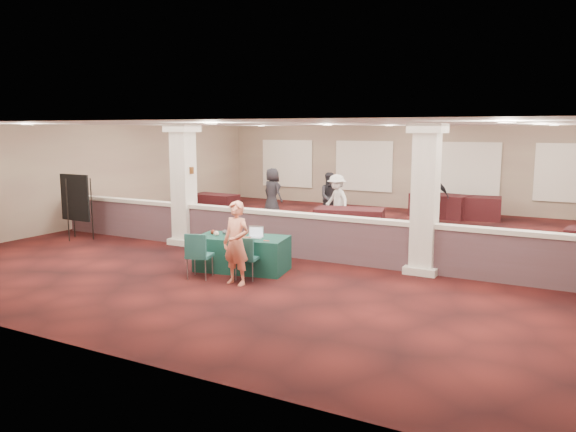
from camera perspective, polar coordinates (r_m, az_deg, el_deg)
The scene contains 32 objects.
ground at distance 14.94m, azimuth 3.84°, elevation -3.09°, with size 16.00×16.00×0.00m, color #471311.
wall_back at distance 22.19m, azimuth 12.59°, elevation 4.82°, with size 16.00×0.04×3.20m, color #7E6257.
wall_front at distance 8.20m, azimuth -20.14°, elevation -2.18°, with size 16.00×0.04×3.20m, color #7E6257.
wall_left at distance 19.42m, azimuth -18.14°, elevation 4.04°, with size 0.04×16.00×3.20m, color #7E6257.
ceiling at distance 14.61m, azimuth 3.98°, elevation 9.28°, with size 16.00×16.00×0.02m, color silver.
partition_wall at distance 13.50m, azimuth 1.20°, elevation -1.90°, with size 15.60×0.28×1.10m.
column_left at distance 15.26m, azimuth -10.56°, elevation 3.26°, with size 0.72×0.72×3.20m.
column_right at distance 12.27m, azimuth 13.77°, elevation 1.81°, with size 0.72×0.72×3.20m.
sconce_left at distance 15.41m, azimuth -11.41°, elevation 4.64°, with size 0.12×0.12×0.18m.
sconce_right at distance 15.05m, azimuth -9.77°, elevation 4.59°, with size 0.12×0.12×0.18m.
near_table at distance 12.38m, azimuth -4.67°, elevation -3.82°, with size 1.97×0.98×0.76m, color #0E342D.
conf_chair_main at distance 11.58m, azimuth -4.32°, elevation -3.93°, with size 0.53×0.53×0.90m.
conf_chair_side at distance 11.76m, azimuth -9.13°, elevation -3.62°, with size 0.59×0.60×0.96m.
easel_board at distance 16.72m, azimuth -20.82°, elevation 1.69°, with size 1.08×0.55×1.84m.
woman at distance 11.20m, azimuth -5.27°, elevation -2.75°, with size 0.61×0.40×1.68m, color #FF9C6E.
far_table_front_left at distance 16.30m, azimuth -3.71°, elevation -0.79°, with size 1.77×0.89×0.72m, color black.
far_table_front_center at distance 16.42m, azimuth 6.24°, elevation -0.61°, with size 1.97×0.98×0.80m, color black.
far_table_back_left at distance 20.99m, azimuth -7.39°, elevation 1.29°, with size 1.69×0.85×0.69m, color black.
far_table_back_center at distance 20.50m, azimuth 15.21°, elevation 1.03°, with size 1.99×0.99×0.81m, color black.
far_table_back_right at distance 20.29m, azimuth 18.10°, elevation 0.80°, with size 1.94×0.97×0.79m, color black.
attendee_a at distance 18.67m, azimuth 4.35°, elevation 1.90°, with size 0.79×0.44×1.66m, color black.
attendee_b at distance 17.90m, azimuth 4.96°, elevation 1.59°, with size 1.06×0.49×1.66m, color silver.
attendee_c at distance 19.27m, azimuth 14.58°, elevation 1.88°, with size 0.98×0.47×1.68m, color black.
attendee_d at distance 19.80m, azimuth -1.60°, elevation 2.40°, with size 0.85×0.46×1.72m, color black.
laptop_base at distance 12.14m, azimuth -3.43°, elevation -2.19°, with size 0.34×0.24×0.02m, color silver.
laptop_screen at distance 12.23m, azimuth -3.24°, elevation -1.52°, with size 0.34×0.01×0.23m, color silver.
screen_glow at distance 12.23m, azimuth -3.25°, elevation -1.60°, with size 0.31×0.00×0.20m, color silver.
knitting at distance 12.05m, azimuth -4.93°, elevation -2.27°, with size 0.41×0.31×0.03m, color #C85720.
yarn_cream at distance 12.43m, azimuth -7.31°, elevation -1.77°, with size 0.11×0.11×0.11m, color beige.
yarn_red at distance 12.63m, azimuth -7.65°, elevation -1.63°, with size 0.10×0.10×0.10m, color maroon.
yarn_grey at distance 12.59m, azimuth -6.45°, elevation -1.63°, with size 0.11×0.11×0.11m, color #4B4B50.
scissors at distance 11.80m, azimuth -2.20°, elevation -2.52°, with size 0.12×0.03×0.01m, color red.
Camera 1 is at (6.08, -13.28, 3.10)m, focal length 35.00 mm.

